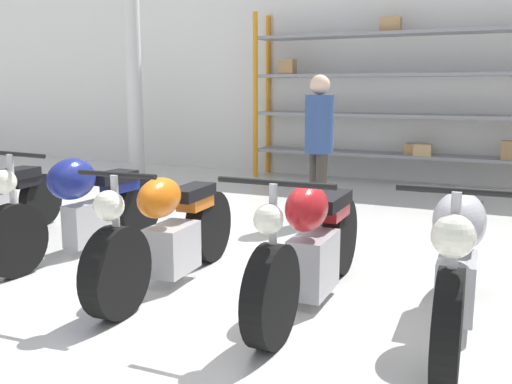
{
  "coord_description": "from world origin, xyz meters",
  "views": [
    {
      "loc": [
        1.9,
        -3.76,
        1.54
      ],
      "look_at": [
        0.0,
        0.4,
        0.7
      ],
      "focal_mm": 40.0,
      "sensor_mm": 36.0,
      "label": 1
    }
  ],
  "objects_px": {
    "motorcycle_blue": "(82,204)",
    "motorcycle_red": "(312,246)",
    "motorcycle_orange": "(168,234)",
    "motorcycle_silver": "(457,262)",
    "shelving_rack": "(389,96)",
    "person_browsing": "(319,137)"
  },
  "relations": [
    {
      "from": "motorcycle_orange",
      "to": "motorcycle_blue",
      "type": "bearing_deg",
      "value": -111.45
    },
    {
      "from": "motorcycle_orange",
      "to": "motorcycle_red",
      "type": "height_order",
      "value": "motorcycle_red"
    },
    {
      "from": "motorcycle_silver",
      "to": "motorcycle_blue",
      "type": "bearing_deg",
      "value": -99.44
    },
    {
      "from": "shelving_rack",
      "to": "motorcycle_orange",
      "type": "xyz_separation_m",
      "value": [
        -0.51,
        -5.64,
        -0.99
      ]
    },
    {
      "from": "shelving_rack",
      "to": "motorcycle_blue",
      "type": "height_order",
      "value": "shelving_rack"
    },
    {
      "from": "motorcycle_blue",
      "to": "person_browsing",
      "type": "height_order",
      "value": "person_browsing"
    },
    {
      "from": "motorcycle_silver",
      "to": "person_browsing",
      "type": "bearing_deg",
      "value": -147.53
    },
    {
      "from": "motorcycle_blue",
      "to": "person_browsing",
      "type": "bearing_deg",
      "value": 146.44
    },
    {
      "from": "motorcycle_orange",
      "to": "motorcycle_red",
      "type": "xyz_separation_m",
      "value": [
        1.14,
        0.1,
        0.01
      ]
    },
    {
      "from": "motorcycle_blue",
      "to": "motorcycle_silver",
      "type": "xyz_separation_m",
      "value": [
        3.34,
        -0.41,
        -0.01
      ]
    },
    {
      "from": "person_browsing",
      "to": "motorcycle_blue",
      "type": "bearing_deg",
      "value": 9.08
    },
    {
      "from": "motorcycle_blue",
      "to": "person_browsing",
      "type": "xyz_separation_m",
      "value": [
        1.61,
        2.07,
        0.51
      ]
    },
    {
      "from": "shelving_rack",
      "to": "motorcycle_orange",
      "type": "bearing_deg",
      "value": -95.21
    },
    {
      "from": "shelving_rack",
      "to": "person_browsing",
      "type": "distance_m",
      "value": 3.19
    },
    {
      "from": "shelving_rack",
      "to": "motorcycle_red",
      "type": "relative_size",
      "value": 2.08
    },
    {
      "from": "motorcycle_blue",
      "to": "motorcycle_red",
      "type": "bearing_deg",
      "value": 86.87
    },
    {
      "from": "shelving_rack",
      "to": "motorcycle_silver",
      "type": "height_order",
      "value": "shelving_rack"
    },
    {
      "from": "motorcycle_blue",
      "to": "motorcycle_silver",
      "type": "bearing_deg",
      "value": 87.28
    },
    {
      "from": "motorcycle_silver",
      "to": "person_browsing",
      "type": "height_order",
      "value": "person_browsing"
    },
    {
      "from": "motorcycle_silver",
      "to": "person_browsing",
      "type": "distance_m",
      "value": 3.07
    },
    {
      "from": "shelving_rack",
      "to": "motorcycle_orange",
      "type": "distance_m",
      "value": 5.75
    },
    {
      "from": "shelving_rack",
      "to": "motorcycle_red",
      "type": "height_order",
      "value": "shelving_rack"
    }
  ]
}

